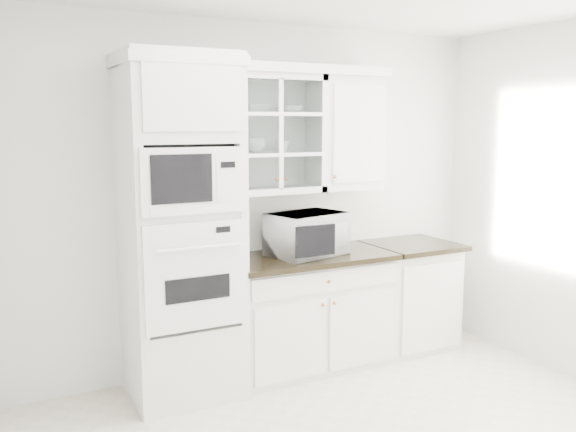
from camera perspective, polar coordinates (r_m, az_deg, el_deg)
room_shell at (r=3.66m, az=5.88°, el=6.25°), size 4.00×3.50×2.70m
oven_column at (r=4.30m, az=-10.00°, el=-1.26°), size 0.76×0.68×2.40m
base_cabinet_run at (r=4.90m, az=1.84°, el=-8.80°), size 1.32×0.67×0.92m
extra_base_cabinet at (r=5.43m, az=11.18°, el=-7.19°), size 0.72×0.67×0.92m
upper_cabinet_glass at (r=4.68m, az=-1.60°, el=7.66°), size 0.80×0.33×0.90m
upper_cabinet_solid at (r=5.01m, az=5.45°, el=7.69°), size 0.55×0.33×0.90m
crown_molding at (r=4.63m, az=-2.69°, el=13.66°), size 2.14×0.38×0.07m
countertop_microwave at (r=4.73m, az=1.64°, el=-1.66°), size 0.66×0.59×0.33m
bowl_a at (r=4.61m, az=-3.28°, el=10.00°), size 0.29×0.29×0.06m
bowl_b at (r=4.77m, az=0.29°, el=9.94°), size 0.22×0.22×0.06m
cup_a at (r=4.65m, az=-3.04°, el=6.60°), size 0.18×0.18×0.11m
cup_b at (r=4.72m, az=-0.48°, el=6.53°), size 0.12×0.12×0.09m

